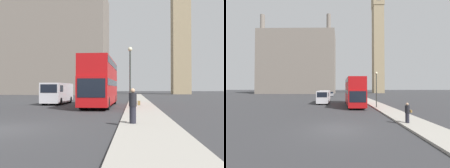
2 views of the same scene
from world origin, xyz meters
The scene contains 7 objects.
sidewalk_strip centered at (6.30, 0.00, 0.07)m, with size 2.60×120.00×0.15m.
building_block_distant centered at (-19.69, 61.73, 14.54)m, with size 34.88×15.80×35.35m.
red_double_decker_bus centered at (2.48, 13.70, 2.46)m, with size 2.46×10.66×4.42m.
white_van centered at (-2.79, 17.00, 1.25)m, with size 2.03×5.97×2.31m.
pedestrian centered at (5.62, 1.37, 0.95)m, with size 0.51×0.35×1.60m.
street_lamp centered at (5.36, 10.51, 3.50)m, with size 0.36×0.36×5.01m.
parked_sedan centered at (-2.89, 38.47, 0.66)m, with size 1.81×4.40×1.44m.
Camera 1 is at (5.66, -10.04, 1.74)m, focal length 40.00 mm.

